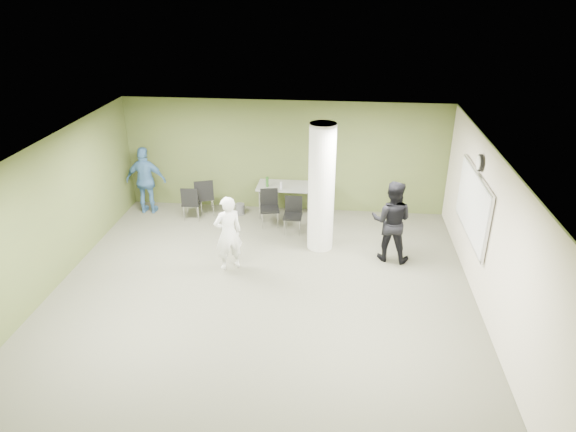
# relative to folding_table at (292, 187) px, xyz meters

# --- Properties ---
(floor) EXTENTS (8.00, 8.00, 0.00)m
(floor) POSITION_rel_folding_table_xyz_m (-0.22, -3.54, -0.76)
(floor) COLOR #505140
(floor) RESTS_ON ground
(ceiling) EXTENTS (8.00, 8.00, 0.00)m
(ceiling) POSITION_rel_folding_table_xyz_m (-0.22, -3.54, 2.04)
(ceiling) COLOR white
(ceiling) RESTS_ON wall_back
(wall_back) EXTENTS (8.00, 2.80, 0.02)m
(wall_back) POSITION_rel_folding_table_xyz_m (-0.22, 0.46, 0.64)
(wall_back) COLOR #545F2D
(wall_back) RESTS_ON floor
(wall_left) EXTENTS (0.02, 8.00, 2.80)m
(wall_left) POSITION_rel_folding_table_xyz_m (-4.22, -3.54, 0.64)
(wall_left) COLOR #545F2D
(wall_left) RESTS_ON floor
(wall_right_cream) EXTENTS (0.02, 8.00, 2.80)m
(wall_right_cream) POSITION_rel_folding_table_xyz_m (3.78, -3.54, 0.64)
(wall_right_cream) COLOR beige
(wall_right_cream) RESTS_ON floor
(column) EXTENTS (0.56, 0.56, 2.80)m
(column) POSITION_rel_folding_table_xyz_m (0.78, -1.54, 0.64)
(column) COLOR silver
(column) RESTS_ON floor
(whiteboard) EXTENTS (0.05, 2.30, 1.30)m
(whiteboard) POSITION_rel_folding_table_xyz_m (3.70, -2.34, 0.74)
(whiteboard) COLOR silver
(whiteboard) RESTS_ON wall_right_cream
(wall_clock) EXTENTS (0.06, 0.32, 0.32)m
(wall_clock) POSITION_rel_folding_table_xyz_m (3.70, -2.34, 1.59)
(wall_clock) COLOR black
(wall_clock) RESTS_ON wall_right_cream
(folding_table) EXTENTS (1.72, 0.76, 1.06)m
(folding_table) POSITION_rel_folding_table_xyz_m (0.00, 0.00, 0.00)
(folding_table) COLOR gray
(folding_table) RESTS_ON floor
(wastebasket) EXTENTS (0.24, 0.24, 0.27)m
(wastebasket) POSITION_rel_folding_table_xyz_m (-1.30, -0.04, -0.63)
(wastebasket) COLOR #4C4C4C
(wastebasket) RESTS_ON floor
(chair_back_left) EXTENTS (0.45, 0.45, 0.87)m
(chair_back_left) POSITION_rel_folding_table_xyz_m (-2.41, -0.48, -0.26)
(chair_back_left) COLOR black
(chair_back_left) RESTS_ON floor
(chair_back_right) EXTENTS (0.62, 0.62, 0.97)m
(chair_back_right) POSITION_rel_folding_table_xyz_m (-2.16, -0.20, -0.19)
(chair_back_right) COLOR black
(chair_back_right) RESTS_ON floor
(chair_table_left) EXTENTS (0.51, 0.51, 0.88)m
(chair_table_left) POSITION_rel_folding_table_xyz_m (-0.48, -0.53, -0.25)
(chair_table_left) COLOR black
(chair_table_left) RESTS_ON floor
(chair_table_right) EXTENTS (0.43, 0.43, 0.84)m
(chair_table_right) POSITION_rel_folding_table_xyz_m (0.11, -0.83, -0.27)
(chair_table_right) COLOR black
(chair_table_right) RESTS_ON floor
(woman_white) EXTENTS (0.69, 0.62, 1.59)m
(woman_white) POSITION_rel_folding_table_xyz_m (-1.02, -2.65, 0.03)
(woman_white) COLOR white
(woman_white) RESTS_ON floor
(man_black) EXTENTS (0.97, 0.83, 1.75)m
(man_black) POSITION_rel_folding_table_xyz_m (2.26, -1.91, 0.11)
(man_black) COLOR black
(man_black) RESTS_ON floor
(man_blue) EXTENTS (1.01, 0.44, 1.71)m
(man_blue) POSITION_rel_folding_table_xyz_m (-3.62, -0.14, 0.09)
(man_blue) COLOR teal
(man_blue) RESTS_ON floor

